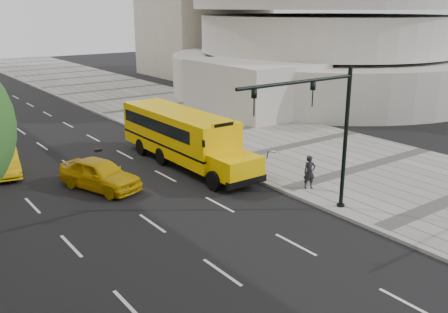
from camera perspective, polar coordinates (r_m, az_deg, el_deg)
ground at (r=26.03m, az=-11.52°, el=-3.27°), size 140.00×140.00×0.00m
sidewalk_museum at (r=32.56m, az=7.91°, el=1.14°), size 12.00×140.00×0.15m
curb_museum at (r=28.84m, az=-0.70°, el=-0.76°), size 0.30×140.00×0.15m
school_bus at (r=28.85m, az=-4.97°, el=2.67°), size 2.96×11.56×3.19m
taxi_near at (r=25.58m, az=-14.01°, el=-1.95°), size 3.28×4.92×1.56m
taxi_far at (r=29.57m, az=-23.89°, el=-0.54°), size 2.12×4.41×1.40m
pedestrian at (r=24.80m, az=9.74°, el=-1.77°), size 0.72×0.60×1.67m
traffic_signal at (r=20.99m, az=11.36°, el=3.55°), size 6.18×0.36×6.40m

